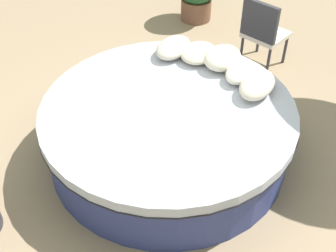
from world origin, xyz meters
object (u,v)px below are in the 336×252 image
at_px(throw_pillow_4, 173,47).
at_px(patio_chair, 263,30).
at_px(throw_pillow_2, 223,58).
at_px(throw_pillow_0, 257,85).
at_px(throw_pillow_3, 198,53).
at_px(throw_pillow_1, 241,71).
at_px(round_bed, 168,130).

distance_m(throw_pillow_4, patio_chair, 1.44).
bearing_deg(throw_pillow_2, throw_pillow_4, 95.31).
xyz_separation_m(throw_pillow_0, throw_pillow_3, (0.28, 0.82, -0.02)).
height_order(throw_pillow_2, throw_pillow_4, throw_pillow_2).
xyz_separation_m(throw_pillow_1, patio_chair, (1.33, 0.22, -0.18)).
height_order(throw_pillow_4, patio_chair, patio_chair).
distance_m(throw_pillow_0, throw_pillow_3, 0.87).
bearing_deg(throw_pillow_3, round_bed, -171.42).
bearing_deg(throw_pillow_3, throw_pillow_2, -89.89).
distance_m(throw_pillow_0, throw_pillow_4, 1.15).
relative_size(round_bed, throw_pillow_1, 5.36).
xyz_separation_m(throw_pillow_4, patio_chair, (1.27, -0.65, -0.19)).
relative_size(throw_pillow_1, throw_pillow_2, 0.98).
distance_m(throw_pillow_0, throw_pillow_2, 0.59).
relative_size(throw_pillow_2, throw_pillow_3, 1.04).
bearing_deg(throw_pillow_4, throw_pillow_3, -79.62).
distance_m(throw_pillow_0, patio_chair, 1.58).
bearing_deg(throw_pillow_0, throw_pillow_3, 71.22).
height_order(throw_pillow_0, throw_pillow_2, throw_pillow_2).
xyz_separation_m(round_bed, patio_chair, (2.16, -0.21, 0.22)).
relative_size(throw_pillow_0, throw_pillow_2, 1.10).
height_order(throw_pillow_2, patio_chair, patio_chair).
distance_m(throw_pillow_3, patio_chair, 1.28).
bearing_deg(throw_pillow_1, throw_pillow_3, 78.58).
bearing_deg(round_bed, throw_pillow_4, 26.60).
bearing_deg(round_bed, throw_pillow_0, -45.51).
bearing_deg(throw_pillow_2, throw_pillow_1, -113.04).
distance_m(round_bed, throw_pillow_3, 1.04).
bearing_deg(patio_chair, throw_pillow_2, -79.36).
distance_m(throw_pillow_1, patio_chair, 1.36).
relative_size(throw_pillow_0, throw_pillow_4, 1.03).
height_order(round_bed, throw_pillow_3, throw_pillow_3).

